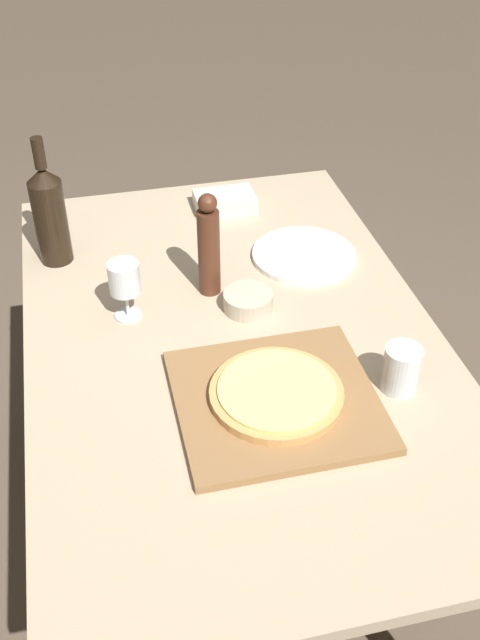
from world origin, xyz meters
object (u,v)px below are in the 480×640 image
object	(u,v)px
wine_bottle	(49,213)
wine_glass	(124,280)
pepper_mill	(209,247)
pizza	(276,393)
small_bowl	(248,301)

from	to	relation	value
wine_bottle	wine_glass	bearing A→B (deg)	-62.00
wine_bottle	pepper_mill	size ratio (longest dim) A/B	1.27
wine_bottle	pepper_mill	distance (m)	0.41
pizza	wine_bottle	distance (m)	0.74
wine_bottle	pepper_mill	bearing A→B (deg)	-32.47
wine_glass	wine_bottle	bearing A→B (deg)	118.00
wine_bottle	pepper_mill	xyz separation A→B (m)	(0.34, -0.22, -0.01)
pepper_mill	pizza	bearing A→B (deg)	-82.89
pizza	small_bowl	size ratio (longest dim) A/B	2.31
wine_glass	small_bowl	distance (m)	0.28
wine_glass	pepper_mill	bearing A→B (deg)	15.48
small_bowl	pepper_mill	bearing A→B (deg)	128.36
pepper_mill	wine_glass	xyz separation A→B (m)	(-0.20, -0.06, -0.02)
pizza	wine_bottle	bearing A→B (deg)	122.43
pizza	wine_glass	distance (m)	0.43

